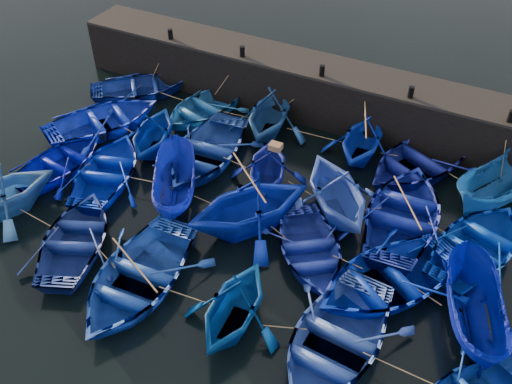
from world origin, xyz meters
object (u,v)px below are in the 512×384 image
at_px(boat_0, 140,87).
at_px(wooden_crate, 275,147).
at_px(boat_8, 205,151).
at_px(boat_13, 61,162).

height_order(boat_0, wooden_crate, wooden_crate).
bearing_deg(boat_8, wooden_crate, -7.05).
distance_m(boat_13, wooden_crate, 9.23).
bearing_deg(boat_8, boat_13, -150.67).
distance_m(boat_8, wooden_crate, 3.74).
xyz_separation_m(boat_0, boat_13, (0.65, -6.52, -0.03)).
bearing_deg(boat_13, boat_0, -75.64).
height_order(boat_8, wooden_crate, wooden_crate).
relative_size(boat_0, boat_13, 1.07).
xyz_separation_m(boat_8, wooden_crate, (3.42, -0.20, 1.50)).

